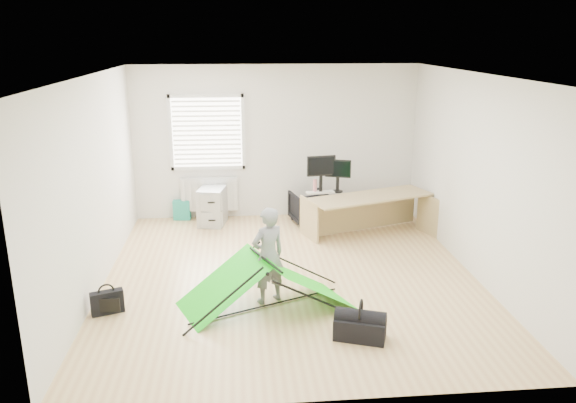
{
  "coord_description": "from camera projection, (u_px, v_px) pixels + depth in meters",
  "views": [
    {
      "loc": [
        -0.68,
        -7.04,
        3.17
      ],
      "look_at": [
        0.0,
        0.4,
        0.95
      ],
      "focal_mm": 35.0,
      "sensor_mm": 36.0,
      "label": 1
    }
  ],
  "objects": [
    {
      "name": "back_wall",
      "position": [
        276.0,
        142.0,
        9.92
      ],
      "size": [
        5.0,
        0.02,
        2.7
      ],
      "primitive_type": "cube",
      "color": "silver",
      "rests_on": "ground"
    },
    {
      "name": "kite",
      "position": [
        266.0,
        283.0,
        6.73
      ],
      "size": [
        2.16,
        1.57,
        0.61
      ],
      "primitive_type": null,
      "rotation": [
        0.0,
        0.0,
        0.4
      ],
      "color": "#16D814",
      "rests_on": "ground"
    },
    {
      "name": "thermos",
      "position": [
        315.0,
        186.0,
        9.19
      ],
      "size": [
        0.08,
        0.08,
        0.22
      ],
      "primitive_type": "cylinder",
      "rotation": [
        0.0,
        0.0,
        -0.32
      ],
      "color": "#C06B6E",
      "rests_on": "desk"
    },
    {
      "name": "monitor_right",
      "position": [
        338.0,
        180.0,
        9.18
      ],
      "size": [
        0.43,
        0.22,
        0.4
      ],
      "primitive_type": "cube",
      "rotation": [
        0.0,
        0.0,
        -0.33
      ],
      "color": "black",
      "rests_on": "desk"
    },
    {
      "name": "duffel_bag",
      "position": [
        360.0,
        328.0,
        6.07
      ],
      "size": [
        0.61,
        0.45,
        0.24
      ],
      "primitive_type": "cube",
      "rotation": [
        0.0,
        0.0,
        -0.35
      ],
      "color": "black",
      "rests_on": "ground"
    },
    {
      "name": "white_box",
      "position": [
        276.0,
        275.0,
        7.6
      ],
      "size": [
        0.13,
        0.13,
        0.1
      ],
      "primitive_type": "cube",
      "rotation": [
        0.0,
        0.0,
        0.31
      ],
      "color": "silver",
      "rests_on": "ground"
    },
    {
      "name": "desk",
      "position": [
        370.0,
        216.0,
        9.12
      ],
      "size": [
        2.13,
        1.28,
        0.69
      ],
      "primitive_type": "cube",
      "rotation": [
        0.0,
        0.0,
        0.34
      ],
      "color": "tan",
      "rests_on": "ground"
    },
    {
      "name": "window",
      "position": [
        207.0,
        132.0,
        9.72
      ],
      "size": [
        1.2,
        0.06,
        1.2
      ],
      "primitive_type": "cube",
      "color": "silver",
      "rests_on": "back_wall"
    },
    {
      "name": "monitor_left",
      "position": [
        321.0,
        179.0,
        9.14
      ],
      "size": [
        0.48,
        0.18,
        0.45
      ],
      "primitive_type": "cube",
      "rotation": [
        0.0,
        0.0,
        0.16
      ],
      "color": "black",
      "rests_on": "desk"
    },
    {
      "name": "tote_bag",
      "position": [
        182.0,
        210.0,
        10.0
      ],
      "size": [
        0.31,
        0.16,
        0.36
      ],
      "primitive_type": "cube",
      "rotation": [
        0.0,
        0.0,
        -0.09
      ],
      "color": "teal",
      "rests_on": "ground"
    },
    {
      "name": "storage_crate",
      "position": [
        336.0,
        215.0,
        9.8
      ],
      "size": [
        0.63,
        0.54,
        0.3
      ],
      "primitive_type": "cube",
      "rotation": [
        0.0,
        0.0,
        0.37
      ],
      "color": "#B3BABC",
      "rests_on": "ground"
    },
    {
      "name": "person",
      "position": [
        268.0,
        255.0,
        6.79
      ],
      "size": [
        0.53,
        0.47,
        1.22
      ],
      "primitive_type": "imported",
      "rotation": [
        0.0,
        0.0,
        3.63
      ],
      "color": "gray",
      "rests_on": "ground"
    },
    {
      "name": "filing_cabinet",
      "position": [
        212.0,
        206.0,
        9.71
      ],
      "size": [
        0.52,
        0.63,
        0.65
      ],
      "primitive_type": "cube",
      "rotation": [
        0.0,
        0.0,
        -0.21
      ],
      "color": "#A5A8AA",
      "rests_on": "ground"
    },
    {
      "name": "keyboard",
      "position": [
        320.0,
        192.0,
        9.18
      ],
      "size": [
        0.47,
        0.21,
        0.02
      ],
      "primitive_type": "cube",
      "rotation": [
        0.0,
        0.0,
        0.11
      ],
      "color": "beige",
      "rests_on": "desk"
    },
    {
      "name": "radiator",
      "position": [
        209.0,
        194.0,
        10.0
      ],
      "size": [
        1.0,
        0.12,
        0.6
      ],
      "primitive_type": "cube",
      "color": "silver",
      "rests_on": "back_wall"
    },
    {
      "name": "laptop_bag",
      "position": [
        107.0,
        302.0,
        6.62
      ],
      "size": [
        0.39,
        0.24,
        0.28
      ],
      "primitive_type": "cube",
      "rotation": [
        0.0,
        0.0,
        0.36
      ],
      "color": "black",
      "rests_on": "ground"
    },
    {
      "name": "ground",
      "position": [
        291.0,
        276.0,
        7.68
      ],
      "size": [
        5.5,
        5.5,
        0.0
      ],
      "primitive_type": "plane",
      "color": "tan",
      "rests_on": "ground"
    },
    {
      "name": "office_chair",
      "position": [
        309.0,
        207.0,
        9.82
      ],
      "size": [
        0.72,
        0.73,
        0.56
      ],
      "primitive_type": "imported",
      "rotation": [
        0.0,
        0.0,
        3.37
      ],
      "color": "black",
      "rests_on": "ground"
    }
  ]
}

